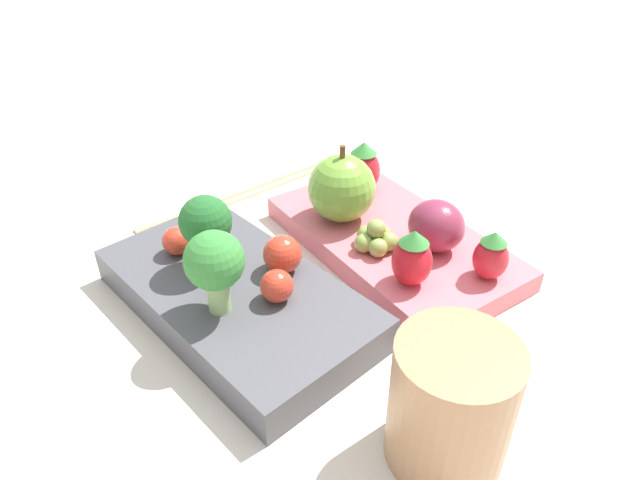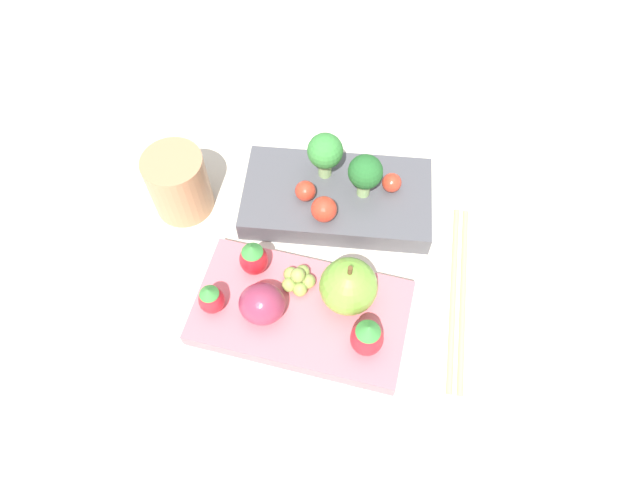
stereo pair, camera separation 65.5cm
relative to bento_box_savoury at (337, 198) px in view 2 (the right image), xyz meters
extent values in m
plane|color=beige|center=(-0.01, -0.07, -0.01)|extent=(4.00, 4.00, 0.00)
cube|color=#4C4C51|center=(0.00, 0.00, 0.00)|extent=(0.21, 0.12, 0.03)
cube|color=#DB6670|center=(-0.02, -0.14, 0.00)|extent=(0.22, 0.14, 0.02)
cylinder|color=#93B770|center=(0.03, 0.00, 0.02)|extent=(0.01, 0.01, 0.02)
sphere|color=#236028|center=(0.03, 0.00, 0.05)|extent=(0.04, 0.04, 0.04)
cylinder|color=#93B770|center=(-0.02, 0.02, 0.02)|extent=(0.01, 0.01, 0.02)
sphere|color=#388438|center=(-0.02, 0.02, 0.05)|extent=(0.04, 0.04, 0.04)
sphere|color=red|center=(0.06, 0.01, 0.02)|extent=(0.02, 0.02, 0.02)
sphere|color=red|center=(-0.03, -0.01, 0.02)|extent=(0.02, 0.02, 0.02)
sphere|color=red|center=(-0.02, -0.03, 0.03)|extent=(0.03, 0.03, 0.03)
sphere|color=#70A838|center=(0.02, -0.12, 0.03)|extent=(0.06, 0.06, 0.06)
cylinder|color=brown|center=(0.02, -0.12, 0.06)|extent=(0.00, 0.00, 0.01)
ellipsoid|color=red|center=(0.04, -0.17, 0.02)|extent=(0.03, 0.03, 0.04)
cone|color=#388438|center=(0.04, -0.17, 0.05)|extent=(0.02, 0.02, 0.01)
ellipsoid|color=red|center=(-0.11, -0.15, 0.02)|extent=(0.03, 0.03, 0.03)
cone|color=#388438|center=(-0.11, -0.15, 0.04)|extent=(0.02, 0.02, 0.01)
ellipsoid|color=red|center=(-0.07, -0.10, 0.02)|extent=(0.03, 0.03, 0.04)
cone|color=#388438|center=(-0.07, -0.10, 0.04)|extent=(0.02, 0.02, 0.01)
ellipsoid|color=#892D47|center=(-0.06, -0.15, 0.02)|extent=(0.04, 0.04, 0.04)
sphere|color=#8EA84C|center=(-0.02, -0.11, 0.01)|extent=(0.02, 0.02, 0.02)
sphere|color=#8EA84C|center=(-0.02, -0.10, 0.01)|extent=(0.02, 0.02, 0.02)
sphere|color=#8EA84C|center=(-0.04, -0.11, 0.01)|extent=(0.02, 0.02, 0.02)
sphere|color=#8EA84C|center=(-0.04, -0.12, 0.01)|extent=(0.02, 0.02, 0.02)
sphere|color=#8EA84C|center=(-0.02, -0.12, 0.01)|extent=(0.02, 0.02, 0.02)
sphere|color=#8EA84C|center=(-0.03, -0.11, 0.02)|extent=(0.02, 0.02, 0.02)
cylinder|color=tan|center=(-0.17, -0.02, 0.03)|extent=(0.06, 0.06, 0.08)
cylinder|color=tan|center=(0.14, -0.10, -0.01)|extent=(0.01, 0.21, 0.01)
cylinder|color=tan|center=(0.13, -0.10, -0.01)|extent=(0.01, 0.21, 0.01)
camera|label=1|loc=(-0.27, 0.16, 0.26)|focal=32.00mm
camera|label=2|loc=(0.02, -0.36, 0.52)|focal=32.00mm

